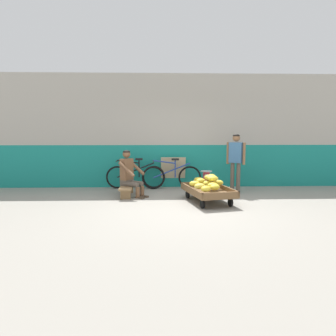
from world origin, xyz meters
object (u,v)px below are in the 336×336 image
Objects in this scene: weighing_scale at (206,176)px; bicycle_near_left at (135,176)px; vendor_seated at (130,174)px; customer_adult at (236,157)px; banana_cart at (208,192)px; low_bench at (127,188)px; bicycle_far_left at (171,176)px; plastic_crate at (206,188)px; sign_board at (173,172)px.

weighing_scale is 0.18× the size of bicycle_near_left.
weighing_scale is at bearing 7.37° from vendor_seated.
bicycle_near_left is at bearing 163.53° from customer_adult.
banana_cart is at bearing -45.34° from bicycle_near_left.
low_bench is 0.66× the size of bicycle_far_left.
vendor_seated is 1.96m from weighing_scale.
plastic_crate is 0.22× the size of bicycle_near_left.
vendor_seated is 2.74m from customer_adult.
bicycle_far_left is at bearing 114.12° from banana_cart.
vendor_seated reaches higher than bicycle_near_left.
weighing_scale is 0.91m from customer_adult.
bicycle_far_left reaches higher than plastic_crate.
plastic_crate is 1.10m from customer_adult.
bicycle_far_left reaches higher than low_bench.
bicycle_near_left is 1.90× the size of sign_board.
bicycle_near_left is at bearing 134.66° from banana_cart.
weighing_scale is at bearing 5.74° from low_bench.
weighing_scale reaches higher than banana_cart.
plastic_crate is (0.11, 0.98, -0.09)m from banana_cart.
customer_adult is (2.70, 0.28, 0.38)m from vendor_seated.
low_bench is 2.88m from customer_adult.
weighing_scale is 2.04m from bicycle_near_left.
bicycle_near_left is 1.00× the size of bicycle_far_left.
low_bench is at bearing -175.28° from customer_adult.
bicycle_far_left is 0.30m from sign_board.
customer_adult is at bearing -16.47° from bicycle_near_left.
banana_cart is 1.84m from bicycle_far_left.
sign_board is at bearing 9.47° from bicycle_near_left.
bicycle_far_left is at bearing 140.97° from weighing_scale.
banana_cart is 2.05m from low_bench.
customer_adult reaches higher than bicycle_far_left.
customer_adult is (0.76, 0.03, 0.50)m from weighing_scale.
bicycle_far_left is (1.15, 0.90, 0.15)m from low_bench.
vendor_seated is 3.80× the size of weighing_scale.
customer_adult reaches higher than plastic_crate.
vendor_seated is 0.69× the size of bicycle_near_left.
vendor_seated is 2.00m from plastic_crate.
bicycle_near_left reaches higher than plastic_crate.
sign_board is (0.06, 0.28, 0.08)m from bicycle_far_left.
customer_adult is at bearing 2.03° from weighing_scale.
sign_board reaches higher than bicycle_near_left.
plastic_crate is at bearing -178.06° from customer_adult.
low_bench is 1.71m from sign_board.
plastic_crate is 2.05m from bicycle_near_left.
customer_adult is (0.76, 0.03, 0.80)m from plastic_crate.
banana_cart is 0.99m from plastic_crate.
sign_board is 1.90m from customer_adult.
plastic_crate is 1.30m from sign_board.
customer_adult is at bearing -22.54° from bicycle_far_left.
banana_cart is at bearing -21.63° from vendor_seated.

